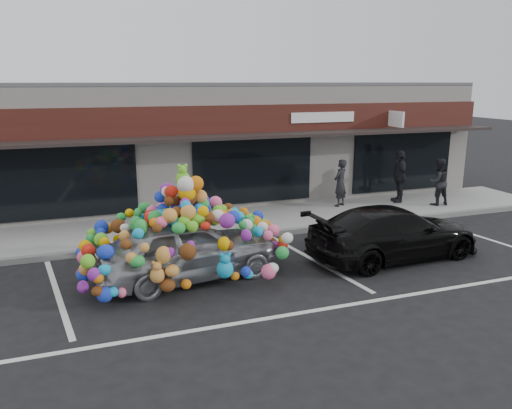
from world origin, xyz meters
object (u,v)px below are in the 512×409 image
object	(u,v)px
black_sedan	(394,233)
pedestrian_c	(399,176)
toy_car	(187,241)
pedestrian_b	(438,182)
pedestrian_a	(340,183)

from	to	relation	value
black_sedan	pedestrian_c	distance (m)	5.70
toy_car	black_sedan	size ratio (longest dim) A/B	1.04
black_sedan	pedestrian_b	world-z (taller)	pedestrian_b
pedestrian_a	pedestrian_c	distance (m)	2.29
toy_car	black_sedan	bearing A→B (deg)	-103.42
toy_car	black_sedan	world-z (taller)	toy_car
pedestrian_b	pedestrian_a	bearing A→B (deg)	-11.49
pedestrian_a	pedestrian_c	world-z (taller)	pedestrian_c
black_sedan	pedestrian_b	xyz separation A→B (m)	(4.37, 3.75, 0.31)
toy_car	pedestrian_b	size ratio (longest dim) A/B	2.89
pedestrian_b	pedestrian_c	xyz separation A→B (m)	(-1.01, 0.84, 0.11)
toy_car	pedestrian_a	xyz separation A→B (m)	(6.26, 4.33, 0.08)
toy_car	pedestrian_c	bearing A→B (deg)	-72.86
black_sedan	pedestrian_b	distance (m)	5.76
toy_car	pedestrian_a	distance (m)	7.61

